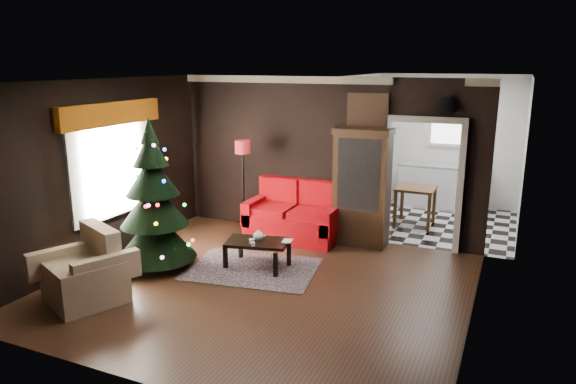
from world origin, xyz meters
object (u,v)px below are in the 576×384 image
at_px(wall_clock, 443,106).
at_px(armchair, 84,268).
at_px(floor_lamp, 244,189).
at_px(loveseat, 294,211).
at_px(kitchen_table, 415,206).
at_px(curio_cabinet, 362,190).
at_px(christmas_tree, 153,200).
at_px(coffee_table, 257,254).
at_px(teapot, 258,236).

bearing_deg(wall_clock, armchair, -135.40).
relative_size(floor_lamp, armchair, 1.87).
relative_size(loveseat, kitchen_table, 2.27).
xyz_separation_m(curio_cabinet, floor_lamp, (-2.10, -0.30, -0.12)).
bearing_deg(christmas_tree, coffee_table, 23.05).
bearing_deg(coffee_table, christmas_tree, -156.95).
relative_size(christmas_tree, kitchen_table, 3.05).
relative_size(floor_lamp, christmas_tree, 0.76).
distance_m(loveseat, armchair, 3.70).
height_order(floor_lamp, kitchen_table, floor_lamp).
xyz_separation_m(curio_cabinet, armchair, (-2.64, -3.61, -0.49)).
relative_size(curio_cabinet, armchair, 2.03).
xyz_separation_m(curio_cabinet, kitchen_table, (0.65, 1.43, -0.57)).
bearing_deg(curio_cabinet, wall_clock, 8.53).
relative_size(loveseat, coffee_table, 1.86).
bearing_deg(wall_clock, floor_lamp, -171.65).
bearing_deg(wall_clock, loveseat, -170.34).
distance_m(coffee_table, wall_clock, 3.68).
relative_size(coffee_table, kitchen_table, 1.22).
xyz_separation_m(floor_lamp, christmas_tree, (-0.44, -1.96, 0.22)).
bearing_deg(kitchen_table, curio_cabinet, -114.44).
xyz_separation_m(teapot, wall_clock, (2.30, 1.85, 1.88)).
xyz_separation_m(armchair, wall_clock, (3.84, 3.79, 1.92)).
height_order(coffee_table, kitchen_table, kitchen_table).
bearing_deg(curio_cabinet, kitchen_table, 65.56).
height_order(christmas_tree, coffee_table, christmas_tree).
bearing_deg(christmas_tree, teapot, 22.60).
xyz_separation_m(floor_lamp, kitchen_table, (2.75, 1.73, -0.46)).
distance_m(loveseat, curio_cabinet, 1.25).
xyz_separation_m(loveseat, wall_clock, (2.35, 0.40, 1.88)).
relative_size(armchair, kitchen_table, 1.25).
bearing_deg(christmas_tree, kitchen_table, 49.26).
bearing_deg(teapot, loveseat, 91.81).
bearing_deg(floor_lamp, armchair, -99.37).
bearing_deg(loveseat, armchair, -113.75).
distance_m(floor_lamp, teapot, 1.72).
xyz_separation_m(coffee_table, kitchen_table, (1.78, 3.10, 0.16)).
xyz_separation_m(armchair, coffee_table, (1.51, 1.94, -0.24)).
height_order(christmas_tree, wall_clock, wall_clock).
relative_size(curio_cabinet, teapot, 10.81).
distance_m(curio_cabinet, armchair, 4.50).
bearing_deg(curio_cabinet, loveseat, -169.17).
relative_size(floor_lamp, coffee_table, 1.92).
xyz_separation_m(loveseat, coffee_table, (0.02, -1.45, -0.28)).
height_order(loveseat, armchair, loveseat).
height_order(curio_cabinet, christmas_tree, christmas_tree).
xyz_separation_m(christmas_tree, kitchen_table, (3.18, 3.70, -0.68)).
distance_m(coffee_table, teapot, 0.29).
height_order(loveseat, floor_lamp, floor_lamp).
distance_m(loveseat, coffee_table, 1.48).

